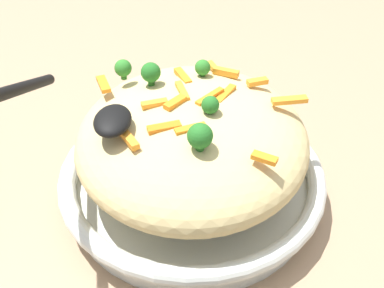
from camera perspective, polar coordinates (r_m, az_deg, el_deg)
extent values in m
plane|color=#9E7F60|center=(0.65, 0.00, -5.93)|extent=(2.40, 2.40, 0.00)
cylinder|color=silver|center=(0.64, 0.00, -5.06)|extent=(0.30, 0.30, 0.03)
torus|color=silver|center=(0.62, 0.00, -3.41)|extent=(0.33, 0.33, 0.02)
torus|color=black|center=(0.62, 0.00, -3.10)|extent=(0.32, 0.32, 0.00)
ellipsoid|color=#D1BA7A|center=(0.58, 0.00, 0.61)|extent=(0.29, 0.27, 0.10)
cube|color=orange|center=(0.61, -1.07, 7.81)|extent=(0.04, 0.02, 0.01)
cube|color=orange|center=(0.58, 3.86, 5.75)|extent=(0.04, 0.03, 0.01)
cube|color=orange|center=(0.56, -4.37, 4.58)|extent=(0.02, 0.03, 0.01)
cube|color=orange|center=(0.49, 8.38, -1.62)|extent=(0.02, 0.03, 0.01)
cube|color=orange|center=(0.52, -7.35, 0.66)|extent=(0.03, 0.03, 0.01)
cube|color=orange|center=(0.61, 7.57, 7.16)|extent=(0.02, 0.03, 0.01)
cube|color=orange|center=(0.57, -1.13, 6.14)|extent=(0.04, 0.02, 0.01)
cube|color=orange|center=(0.61, -10.21, 6.83)|extent=(0.04, 0.02, 0.01)
cube|color=orange|center=(0.58, 11.21, 5.00)|extent=(0.02, 0.04, 0.01)
cube|color=orange|center=(0.52, -3.23, 1.92)|extent=(0.02, 0.04, 0.01)
cube|color=orange|center=(0.64, 2.46, 8.94)|extent=(0.03, 0.02, 0.01)
cube|color=orange|center=(0.57, 2.06, 5.41)|extent=(0.04, 0.03, 0.01)
cube|color=orange|center=(0.62, 3.95, 8.29)|extent=(0.02, 0.03, 0.01)
cube|color=orange|center=(0.52, -0.03, 1.76)|extent=(0.02, 0.04, 0.01)
cube|color=orange|center=(0.55, -1.97, 4.73)|extent=(0.03, 0.03, 0.01)
cylinder|color=#296820|center=(0.62, 1.23, 8.04)|extent=(0.01, 0.01, 0.01)
sphere|color=#2D7A28|center=(0.61, 1.24, 8.84)|extent=(0.02, 0.02, 0.02)
cylinder|color=#205B1C|center=(0.54, 2.10, 3.72)|extent=(0.01, 0.01, 0.01)
sphere|color=#236B23|center=(0.54, 2.13, 4.55)|extent=(0.02, 0.02, 0.02)
cylinder|color=#205B1C|center=(0.50, 0.92, -0.29)|extent=(0.01, 0.01, 0.01)
sphere|color=#236B23|center=(0.49, 0.93, 0.95)|extent=(0.03, 0.03, 0.03)
cylinder|color=#296820|center=(0.62, -7.88, 7.79)|extent=(0.01, 0.01, 0.01)
sphere|color=#2D7A28|center=(0.61, -7.97, 8.69)|extent=(0.02, 0.02, 0.02)
cylinder|color=#205B1C|center=(0.60, -4.72, 7.15)|extent=(0.01, 0.01, 0.01)
sphere|color=#236B23|center=(0.59, -4.79, 8.26)|extent=(0.02, 0.02, 0.02)
ellipsoid|color=black|center=(0.53, -9.17, 2.69)|extent=(0.06, 0.04, 0.02)
cylinder|color=black|center=(0.52, -18.81, 6.24)|extent=(0.17, 0.02, 0.10)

